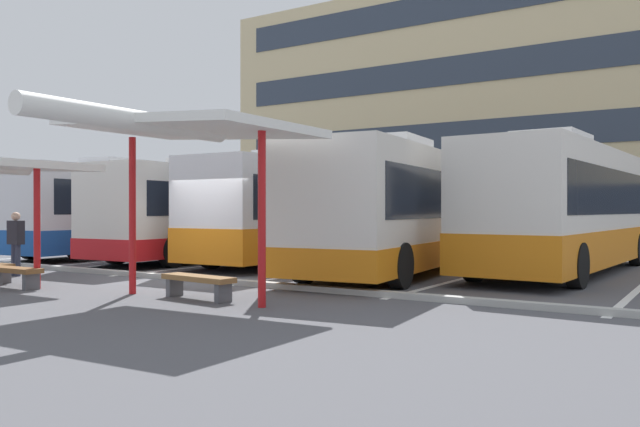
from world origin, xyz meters
The scene contains 17 objects.
ground_plane centered at (0.00, 0.00, 0.00)m, with size 160.00×160.00×0.00m, color #515156.
terminal_building centered at (0.03, 33.41, 8.06)m, with size 39.27×15.17×18.87m.
coach_bus_0 centered at (-7.94, 5.97, 1.66)m, with size 3.64×11.74×3.59m.
coach_bus_1 centered at (-3.79, 6.41, 1.61)m, with size 3.12×12.02×3.44m.
coach_bus_2 centered at (-0.22, 6.43, 1.61)m, with size 2.80×10.93×3.53m.
coach_bus_3 centered at (3.85, 5.15, 1.68)m, with size 3.73×11.73×3.59m.
coach_bus_4 centered at (7.66, 6.81, 1.68)m, with size 3.12×10.39×3.65m.
lane_stripe_0 centered at (-9.76, 6.49, 0.00)m, with size 0.16×14.00×0.01m, color white.
lane_stripe_1 centered at (-5.86, 6.49, 0.00)m, with size 0.16×14.00×0.01m, color white.
lane_stripe_2 centered at (-1.95, 6.49, 0.00)m, with size 0.16×14.00×0.01m, color white.
lane_stripe_3 centered at (1.95, 6.49, 0.00)m, with size 0.16×14.00×0.01m, color white.
lane_stripe_4 centered at (5.86, 6.49, 0.00)m, with size 0.16×14.00×0.01m, color white.
bench_1 centered at (-1.74, -3.28, 0.34)m, with size 1.68×0.42×0.45m.
waiting_shelter_1 centered at (2.89, -2.80, 3.17)m, with size 4.31×5.06×3.45m.
bench_2 centered at (2.89, -2.38, 0.34)m, with size 1.74×0.61×0.45m.
platform_kerb centered at (0.00, -0.19, 0.06)m, with size 44.00×0.24×0.12m, color #ADADA8.
waiting_passenger_0 centered at (-4.05, -1.76, 0.95)m, with size 0.48×0.23×1.65m.
Camera 1 is at (11.38, -11.30, 1.69)m, focal length 35.76 mm.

